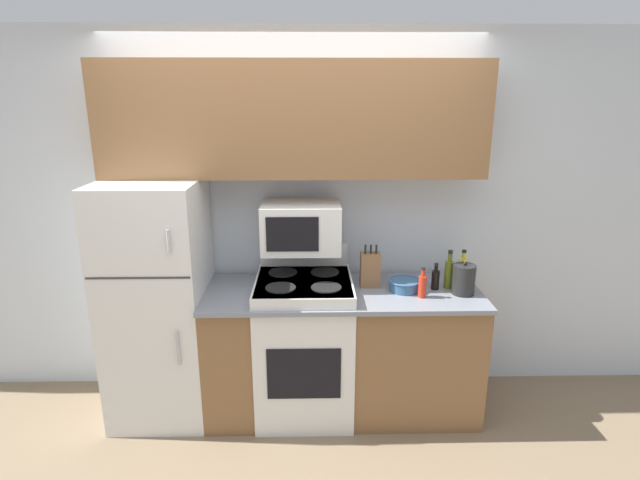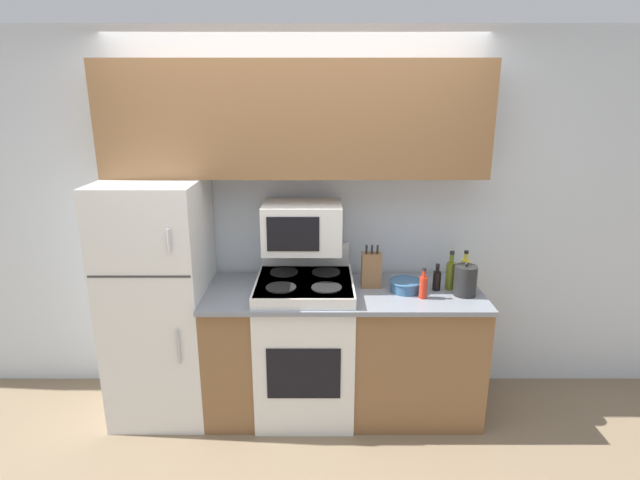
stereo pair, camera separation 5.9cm
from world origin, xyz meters
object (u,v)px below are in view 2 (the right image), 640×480
(bowl, at_px, (405,285))
(bottle_olive_oil, at_px, (450,274))
(bottle_soy_sauce, at_px, (436,280))
(kettle, at_px, (464,280))
(bottle_cooking_spray, at_px, (464,269))
(stove, at_px, (304,344))
(microwave, at_px, (301,227))
(bottle_hot_sauce, at_px, (422,286))
(knife_block, at_px, (370,270))
(refrigerator, at_px, (160,300))

(bowl, relative_size, bottle_olive_oil, 0.81)
(bottle_soy_sauce, height_order, kettle, kettle)
(bottle_soy_sauce, bearing_deg, bottle_cooking_spray, 34.38)
(kettle, bearing_deg, stove, 175.73)
(microwave, bearing_deg, bowl, -11.94)
(bottle_hot_sauce, bearing_deg, kettle, 10.51)
(knife_block, xyz_separation_m, kettle, (0.58, -0.15, -0.02))
(bottle_hot_sauce, bearing_deg, stove, 170.31)
(kettle, bearing_deg, microwave, 168.83)
(bottle_cooking_spray, distance_m, kettle, 0.25)
(bottle_soy_sauce, bearing_deg, refrigerator, 179.55)
(bowl, xyz_separation_m, bottle_hot_sauce, (0.09, -0.11, 0.04))
(refrigerator, xyz_separation_m, stove, (0.96, -0.02, -0.31))
(stove, distance_m, microwave, 0.80)
(microwave, distance_m, knife_block, 0.54)
(refrigerator, height_order, knife_block, refrigerator)
(bottle_olive_oil, relative_size, bottle_hot_sauce, 1.30)
(knife_block, height_order, bottle_soy_sauce, knife_block)
(stove, distance_m, bowl, 0.79)
(microwave, distance_m, bottle_olive_oil, 1.02)
(stove, bearing_deg, bottle_cooking_spray, 8.44)
(microwave, bearing_deg, bottle_soy_sauce, -7.88)
(knife_block, relative_size, kettle, 1.33)
(knife_block, height_order, bottle_hot_sauce, knife_block)
(microwave, relative_size, knife_block, 1.77)
(refrigerator, distance_m, bowl, 1.62)
(knife_block, bearing_deg, bowl, -21.32)
(knife_block, bearing_deg, bottle_hot_sauce, -32.91)
(knife_block, relative_size, bottle_soy_sauce, 1.62)
(refrigerator, xyz_separation_m, kettle, (1.99, -0.10, 0.18))
(microwave, relative_size, bottle_hot_sauce, 2.57)
(bowl, relative_size, bottle_soy_sauce, 1.17)
(stove, distance_m, knife_block, 0.68)
(stove, xyz_separation_m, bottle_soy_sauce, (0.87, 0.01, 0.46))
(stove, bearing_deg, bottle_olive_oil, 1.72)
(microwave, relative_size, bowl, 2.44)
(stove, height_order, kettle, stove)
(bowl, bearing_deg, bottle_olive_oil, 8.04)
(bottle_olive_oil, height_order, bottle_soy_sauce, bottle_olive_oil)
(microwave, relative_size, kettle, 2.35)
(knife_block, bearing_deg, refrigerator, -177.97)
(knife_block, bearing_deg, kettle, -14.21)
(bowl, relative_size, bottle_hot_sauce, 1.06)
(microwave, height_order, bottle_hot_sauce, microwave)
(refrigerator, relative_size, bowl, 7.60)
(refrigerator, bearing_deg, bottle_hot_sauce, -5.00)
(stove, xyz_separation_m, microwave, (-0.02, 0.13, 0.79))
(knife_block, height_order, kettle, knife_block)
(refrigerator, bearing_deg, stove, -1.29)
(knife_block, distance_m, kettle, 0.60)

